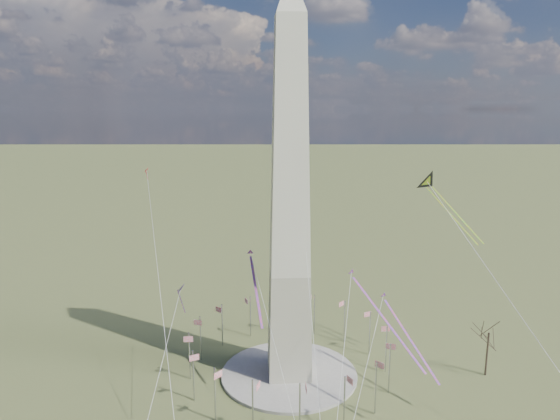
{
  "coord_description": "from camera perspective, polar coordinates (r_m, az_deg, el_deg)",
  "views": [
    {
      "loc": [
        -10.69,
        -120.72,
        69.4
      ],
      "look_at": [
        -2.42,
        0.0,
        44.89
      ],
      "focal_mm": 32.0,
      "sensor_mm": 36.0,
      "label": 1
    }
  ],
  "objects": [
    {
      "name": "ground",
      "position": [
        139.66,
        1.04,
        -18.35
      ],
      "size": [
        2000.0,
        2000.0,
        0.0
      ],
      "primitive_type": "plane",
      "color": "#4A552A",
      "rests_on": "ground"
    },
    {
      "name": "plaza",
      "position": [
        139.46,
        1.04,
        -18.21
      ],
      "size": [
        36.0,
        36.0,
        0.8
      ],
      "primitive_type": "cylinder",
      "color": "#A29B95",
      "rests_on": "ground"
    },
    {
      "name": "washington_monument",
      "position": [
        123.08,
        1.12,
        1.41
      ],
      "size": [
        15.56,
        15.56,
        100.0
      ],
      "color": "#B3AD96",
      "rests_on": "plaza"
    },
    {
      "name": "flagpole_ring",
      "position": [
        136.19,
        1.06,
        -15.69
      ],
      "size": [
        54.4,
        54.4,
        13.0
      ],
      "color": "#B1B3B8",
      "rests_on": "ground"
    },
    {
      "name": "tree_near",
      "position": [
        144.57,
        22.8,
        -12.49
      ],
      "size": [
        10.36,
        10.36,
        18.12
      ],
      "color": "#4B362D",
      "rests_on": "ground"
    },
    {
      "name": "kite_delta_black",
      "position": [
        145.73,
        16.78,
        2.73
      ],
      "size": [
        14.24,
        20.67,
        17.34
      ],
      "rotation": [
        0.0,
        0.0,
        3.63
      ],
      "color": "black",
      "rests_on": "ground"
    },
    {
      "name": "kite_diamond_purple",
      "position": [
        138.68,
        -11.25,
        -9.17
      ],
      "size": [
        1.83,
        2.81,
        8.54
      ],
      "rotation": [
        0.0,
        0.0,
        2.58
      ],
      "color": "#321561",
      "rests_on": "ground"
    },
    {
      "name": "kite_streamer_left",
      "position": [
        120.01,
        10.7,
        -10.5
      ],
      "size": [
        13.46,
        22.16,
        16.95
      ],
      "rotation": [
        0.0,
        0.0,
        3.66
      ],
      "color": "#F54D26",
      "rests_on": "ground"
    },
    {
      "name": "kite_streamer_mid",
      "position": [
        127.9,
        -2.97,
        -7.78
      ],
      "size": [
        3.71,
        20.05,
        13.78
      ],
      "rotation": [
        0.0,
        0.0,
        3.27
      ],
      "color": "#F54D26",
      "rests_on": "ground"
    },
    {
      "name": "kite_streamer_right",
      "position": [
        132.65,
        13.69,
        -12.6
      ],
      "size": [
        9.66,
        21.29,
        15.41
      ],
      "rotation": [
        0.0,
        0.0,
        3.53
      ],
      "color": "#F54D26",
      "rests_on": "ground"
    },
    {
      "name": "kite_small_red",
      "position": [
        165.2,
        -15.0,
        4.3
      ],
      "size": [
        1.07,
        1.61,
        3.96
      ],
      "rotation": [
        0.0,
        0.0,
        2.88
      ],
      "color": "red",
      "rests_on": "ground"
    },
    {
      "name": "kite_small_white",
      "position": [
        166.16,
        1.5,
        12.58
      ],
      "size": [
        1.28,
        1.88,
        3.97
      ],
      "rotation": [
        0.0,
        0.0,
        2.48
      ],
      "color": "white",
      "rests_on": "ground"
    }
  ]
}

